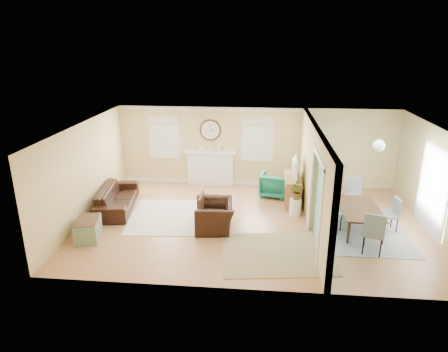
{
  "coord_description": "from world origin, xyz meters",
  "views": [
    {
      "loc": [
        0.15,
        -9.69,
        4.64
      ],
      "look_at": [
        -0.8,
        0.3,
        1.2
      ],
      "focal_mm": 32.0,
      "sensor_mm": 36.0,
      "label": 1
    }
  ],
  "objects_px": {
    "eames_chair": "(215,216)",
    "green_chair": "(274,185)",
    "sofa": "(117,198)",
    "dining_table": "(360,219)",
    "credenza": "(292,189)"
  },
  "relations": [
    {
      "from": "eames_chair",
      "to": "green_chair",
      "type": "relative_size",
      "value": 1.39
    },
    {
      "from": "sofa",
      "to": "eames_chair",
      "type": "relative_size",
      "value": 1.99
    },
    {
      "from": "green_chair",
      "to": "sofa",
      "type": "bearing_deg",
      "value": 30.44
    },
    {
      "from": "sofa",
      "to": "eames_chair",
      "type": "height_order",
      "value": "eames_chair"
    },
    {
      "from": "sofa",
      "to": "green_chair",
      "type": "distance_m",
      "value": 4.73
    },
    {
      "from": "sofa",
      "to": "credenza",
      "type": "height_order",
      "value": "credenza"
    },
    {
      "from": "eames_chair",
      "to": "credenza",
      "type": "xyz_separation_m",
      "value": [
        2.08,
        2.02,
        0.03
      ]
    },
    {
      "from": "eames_chair",
      "to": "credenza",
      "type": "bearing_deg",
      "value": 128.81
    },
    {
      "from": "green_chair",
      "to": "dining_table",
      "type": "relative_size",
      "value": 0.46
    },
    {
      "from": "sofa",
      "to": "dining_table",
      "type": "distance_m",
      "value": 6.67
    },
    {
      "from": "sofa",
      "to": "green_chair",
      "type": "xyz_separation_m",
      "value": [
        4.51,
        1.45,
        0.04
      ]
    },
    {
      "from": "eames_chair",
      "to": "credenza",
      "type": "distance_m",
      "value": 2.9
    },
    {
      "from": "credenza",
      "to": "dining_table",
      "type": "distance_m",
      "value": 2.36
    },
    {
      "from": "green_chair",
      "to": "dining_table",
      "type": "distance_m",
      "value": 3.04
    },
    {
      "from": "green_chair",
      "to": "dining_table",
      "type": "height_order",
      "value": "green_chair"
    }
  ]
}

